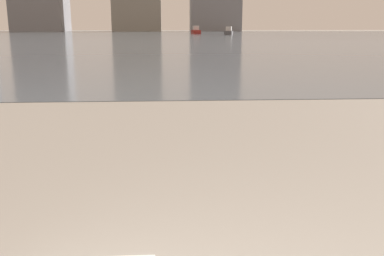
# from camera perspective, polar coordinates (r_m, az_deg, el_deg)

# --- Properties ---
(harbor_water) EXTENTS (180.00, 110.00, 0.01)m
(harbor_water) POSITION_cam_1_polar(r_m,az_deg,el_deg) (61.94, -3.54, 12.24)
(harbor_water) COLOR slate
(harbor_water) RESTS_ON ground_plane
(harbor_boat_2) EXTENTS (1.81, 3.41, 1.22)m
(harbor_boat_2) POSITION_cam_1_polar(r_m,az_deg,el_deg) (66.15, 4.92, 12.66)
(harbor_boat_2) COLOR #4C4C51
(harbor_boat_2) RESTS_ON harbor_water
(harbor_boat_4) EXTENTS (1.46, 3.68, 1.36)m
(harbor_boat_4) POSITION_cam_1_polar(r_m,az_deg,el_deg) (73.55, 0.52, 12.81)
(harbor_boat_4) COLOR maroon
(harbor_boat_4) RESTS_ON harbor_water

